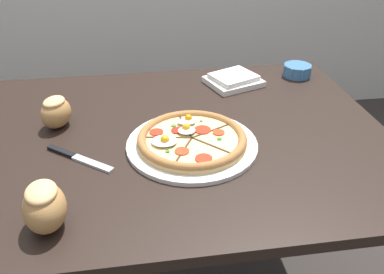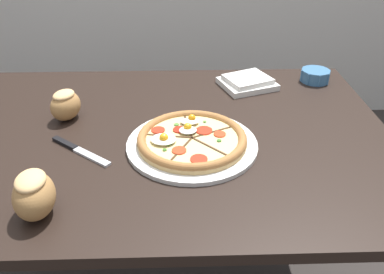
{
  "view_description": "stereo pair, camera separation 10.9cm",
  "coord_description": "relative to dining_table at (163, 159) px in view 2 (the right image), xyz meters",
  "views": [
    {
      "loc": [
        -0.05,
        -1.0,
        1.32
      ],
      "look_at": [
        0.09,
        -0.08,
        0.75
      ],
      "focal_mm": 38.0,
      "sensor_mm": 36.0,
      "label": 1
    },
    {
      "loc": [
        0.06,
        -1.01,
        1.32
      ],
      "look_at": [
        0.09,
        -0.08,
        0.75
      ],
      "focal_mm": 38.0,
      "sensor_mm": 36.0,
      "label": 2
    }
  ],
  "objects": [
    {
      "name": "dining_table",
      "position": [
        0.0,
        0.0,
        0.0
      ],
      "size": [
        1.32,
        0.93,
        0.72
      ],
      "color": "black",
      "rests_on": "ground_plane"
    },
    {
      "name": "pizza",
      "position": [
        0.08,
        -0.08,
        0.11
      ],
      "size": [
        0.36,
        0.36,
        0.05
      ],
      "color": "white",
      "rests_on": "dining_table"
    },
    {
      "name": "ramekin_bowl",
      "position": [
        0.55,
        0.35,
        0.12
      ],
      "size": [
        0.11,
        0.11,
        0.04
      ],
      "color": "teal",
      "rests_on": "dining_table"
    },
    {
      "name": "napkin_folded",
      "position": [
        0.29,
        0.31,
        0.11
      ],
      "size": [
        0.22,
        0.2,
        0.04
      ],
      "rotation": [
        0.0,
        0.0,
        0.34
      ],
      "color": "silver",
      "rests_on": "dining_table"
    },
    {
      "name": "bread_piece_near",
      "position": [
        -0.25,
        -0.34,
        0.15
      ],
      "size": [
        0.1,
        0.12,
        0.1
      ],
      "rotation": [
        0.0,
        0.0,
        1.68
      ],
      "color": "#B27F47",
      "rests_on": "dining_table"
    },
    {
      "name": "bread_piece_mid",
      "position": [
        -0.29,
        0.09,
        0.14
      ],
      "size": [
        0.11,
        0.13,
        0.09
      ],
      "rotation": [
        0.0,
        0.0,
        1.12
      ],
      "color": "#B27F47",
      "rests_on": "dining_table"
    },
    {
      "name": "knife_main",
      "position": [
        -0.21,
        -0.1,
        0.1
      ],
      "size": [
        0.18,
        0.15,
        0.01
      ],
      "rotation": [
        0.0,
        0.0,
        -0.67
      ],
      "color": "silver",
      "rests_on": "dining_table"
    }
  ]
}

